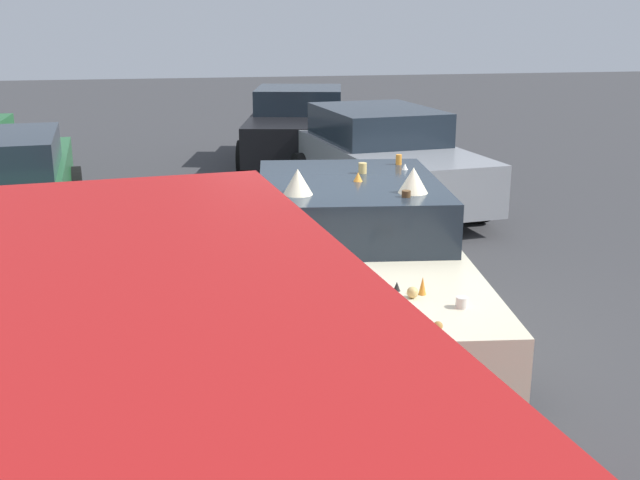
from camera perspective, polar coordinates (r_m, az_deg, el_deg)
The scene contains 4 objects.
ground_plane at distance 7.17m, azimuth 2.37°, elevation -6.79°, with size 60.00×60.00×0.00m, color #38383A.
art_car_decorated at distance 7.01m, azimuth 2.36°, elevation -1.34°, with size 4.66×2.46×1.57m.
parked_sedan_behind_right at distance 15.05m, azimuth -1.61°, elevation 8.41°, with size 4.37×2.66×1.44m.
parked_sedan_near_right at distance 11.79m, azimuth 4.58°, elevation 6.15°, with size 4.62×2.38×1.45m.
Camera 1 is at (-6.41, 1.51, 2.82)m, focal length 43.16 mm.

